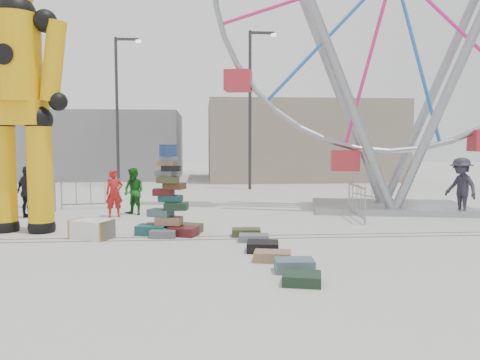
{
  "coord_description": "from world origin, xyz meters",
  "views": [
    {
      "loc": [
        0.64,
        -10.82,
        2.39
      ],
      "look_at": [
        1.7,
        2.77,
        1.3
      ],
      "focal_mm": 35.0,
      "sensor_mm": 36.0,
      "label": 1
    }
  ],
  "objects": [
    {
      "name": "building_left",
      "position": [
        -6.0,
        22.0,
        2.2
      ],
      "size": [
        10.0,
        8.0,
        4.4
      ],
      "primitive_type": "cube",
      "color": "gray",
      "rests_on": "ground"
    },
    {
      "name": "row_case_3",
      "position": [
        2.01,
        -1.61,
        0.1
      ],
      "size": [
        0.81,
        0.6,
        0.2
      ],
      "primitive_type": "cube",
      "rotation": [
        0.0,
        0.0,
        -0.2
      ],
      "color": "#99704E",
      "rests_on": "ground"
    },
    {
      "name": "barricade_wheel_back",
      "position": [
        7.4,
        8.24,
        0.55
      ],
      "size": [
        0.53,
        1.97,
        1.1
      ],
      "primitive_type": null,
      "rotation": [
        0.0,
        0.0,
        -1.35
      ],
      "color": "gray",
      "rests_on": "ground"
    },
    {
      "name": "lamp_post_right",
      "position": [
        3.09,
        13.0,
        4.48
      ],
      "size": [
        1.41,
        0.25,
        8.0
      ],
      "color": "#2D2D30",
      "rests_on": "ground"
    },
    {
      "name": "row_case_4",
      "position": [
        2.3,
        -2.41,
        0.12
      ],
      "size": [
        0.74,
        0.51,
        0.24
      ],
      "primitive_type": "cube",
      "rotation": [
        0.0,
        0.0,
        -0.05
      ],
      "color": "slate",
      "rests_on": "ground"
    },
    {
      "name": "row_case_1",
      "position": [
        1.85,
        0.32,
        0.09
      ],
      "size": [
        0.77,
        0.55,
        0.17
      ],
      "primitive_type": "cube",
      "rotation": [
        0.0,
        0.0,
        -0.12
      ],
      "color": "slate",
      "rests_on": "ground"
    },
    {
      "name": "barricade_dummy_b",
      "position": [
        -5.53,
        5.68,
        0.55
      ],
      "size": [
        2.0,
        0.33,
        1.1
      ],
      "primitive_type": null,
      "rotation": [
        0.0,
        0.0,
        0.12
      ],
      "color": "gray",
      "rests_on": "ground"
    },
    {
      "name": "building_right",
      "position": [
        7.0,
        20.0,
        2.5
      ],
      "size": [
        12.0,
        8.0,
        5.0
      ],
      "primitive_type": "cube",
      "color": "gray",
      "rests_on": "ground"
    },
    {
      "name": "pedestrian_grey",
      "position": [
        9.03,
        3.78,
        0.95
      ],
      "size": [
        1.01,
        1.37,
        1.91
      ],
      "primitive_type": "imported",
      "rotation": [
        0.0,
        0.0,
        -1.31
      ],
      "color": "#25232F",
      "rests_on": "ground"
    },
    {
      "name": "ground",
      "position": [
        0.0,
        0.0,
        0.0
      ],
      "size": [
        90.0,
        90.0,
        0.0
      ],
      "primitive_type": "plane",
      "color": "#9E9E99",
      "rests_on": "ground"
    },
    {
      "name": "pedestrian_red",
      "position": [
        -2.24,
        4.4,
        0.77
      ],
      "size": [
        0.66,
        0.55,
        1.54
      ],
      "primitive_type": "imported",
      "rotation": [
        0.0,
        0.0,
        0.37
      ],
      "color": "#AE1918",
      "rests_on": "ground"
    },
    {
      "name": "row_case_0",
      "position": [
        1.71,
        0.96,
        0.1
      ],
      "size": [
        0.75,
        0.5,
        0.2
      ],
      "primitive_type": "cube",
      "rotation": [
        0.0,
        0.0,
        -0.07
      ],
      "color": "#3F4321",
      "rests_on": "ground"
    },
    {
      "name": "track_line_far",
      "position": [
        0.0,
        1.0,
        0.0
      ],
      "size": [
        40.0,
        0.04,
        0.01
      ],
      "primitive_type": "cube",
      "color": "#47443F",
      "rests_on": "ground"
    },
    {
      "name": "barricade_dummy_c",
      "position": [
        -3.45,
        6.36,
        0.55
      ],
      "size": [
        1.99,
        0.39,
        1.1
      ],
      "primitive_type": null,
      "rotation": [
        0.0,
        0.0,
        0.15
      ],
      "color": "gray",
      "rests_on": "ground"
    },
    {
      "name": "steamer_trunk",
      "position": [
        -2.16,
        0.95,
        0.23
      ],
      "size": [
        1.14,
        0.95,
        0.46
      ],
      "primitive_type": "cube",
      "rotation": [
        0.0,
        0.0,
        -0.45
      ],
      "color": "silver",
      "rests_on": "ground"
    },
    {
      "name": "barricade_wheel_front",
      "position": [
        5.38,
        3.3,
        0.55
      ],
      "size": [
        0.26,
        2.0,
        1.1
      ],
      "primitive_type": null,
      "rotation": [
        0.0,
        0.0,
        1.49
      ],
      "color": "gray",
      "rests_on": "ground"
    },
    {
      "name": "pedestrian_green",
      "position": [
        -1.68,
        4.81,
        0.78
      ],
      "size": [
        0.96,
        0.92,
        1.56
      ],
      "primitive_type": "imported",
      "rotation": [
        0.0,
        0.0,
        -0.63
      ],
      "color": "#165B18",
      "rests_on": "ground"
    },
    {
      "name": "row_case_2",
      "position": [
        1.92,
        -0.76,
        0.11
      ],
      "size": [
        0.76,
        0.67,
        0.22
      ],
      "primitive_type": "cube",
      "rotation": [
        0.0,
        0.0,
        -0.14
      ],
      "color": "black",
      "rests_on": "ground"
    },
    {
      "name": "crash_test_dummy",
      "position": [
        -4.2,
        2.0,
        3.66
      ],
      "size": [
        2.77,
        1.22,
        6.95
      ],
      "rotation": [
        0.0,
        0.0,
        -0.18
      ],
      "color": "black",
      "rests_on": "ground"
    },
    {
      "name": "suitcase_tower",
      "position": [
        -0.27,
        1.43,
        0.66
      ],
      "size": [
        1.79,
        1.49,
        2.35
      ],
      "rotation": [
        0.0,
        0.0,
        -0.27
      ],
      "color": "#1B5253",
      "rests_on": "ground"
    },
    {
      "name": "lamp_post_left",
      "position": [
        -3.91,
        15.0,
        4.48
      ],
      "size": [
        1.41,
        0.25,
        8.0
      ],
      "color": "#2D2D30",
      "rests_on": "ground"
    },
    {
      "name": "pedestrian_black",
      "position": [
        -4.96,
        4.46,
        0.83
      ],
      "size": [
        1.03,
        0.88,
        1.66
      ],
      "primitive_type": "imported",
      "rotation": [
        0.0,
        0.0,
        2.55
      ],
      "color": "black",
      "rests_on": "ground"
    },
    {
      "name": "row_case_5",
      "position": [
        2.28,
        -3.18,
        0.09
      ],
      "size": [
        0.75,
        0.67,
        0.19
      ],
      "primitive_type": "cube",
      "rotation": [
        0.0,
        0.0,
        -0.24
      ],
      "color": "#1B321F",
      "rests_on": "ground"
    },
    {
      "name": "track_line_near",
      "position": [
        0.0,
        0.6,
        0.0
      ],
      "size": [
        40.0,
        0.04,
        0.01
      ],
      "primitive_type": "cube",
      "color": "#47443F",
      "rests_on": "ground"
    },
    {
      "name": "ferris_wheel",
      "position": [
        7.19,
        5.26,
        7.29
      ],
      "size": [
        12.56,
        4.1,
        14.81
      ],
      "rotation": [
        0.0,
        0.0,
        -0.2
      ],
      "color": "gray",
      "rests_on": "ground"
    }
  ]
}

